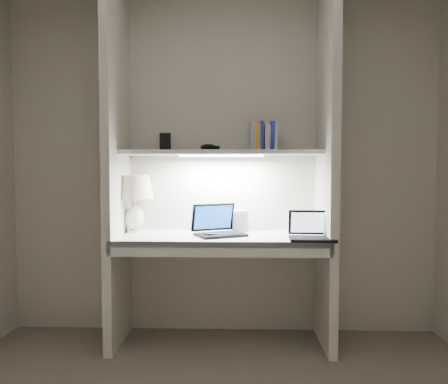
{
  "coord_description": "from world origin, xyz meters",
  "views": [
    {
      "loc": [
        0.11,
        -1.8,
        1.23
      ],
      "look_at": [
        0.03,
        1.05,
        1.08
      ],
      "focal_mm": 35.0,
      "sensor_mm": 36.0,
      "label": 1
    }
  ],
  "objects_px": {
    "laptop_netbook": "(312,233)",
    "book_row": "(264,137)",
    "table_lamp": "(134,194)",
    "laptop_main": "(218,228)",
    "speaker": "(240,221)"
  },
  "relations": [
    {
      "from": "laptop_netbook",
      "to": "book_row",
      "type": "distance_m",
      "value": 0.78
    },
    {
      "from": "laptop_netbook",
      "to": "book_row",
      "type": "xyz_separation_m",
      "value": [
        -0.3,
        0.31,
        0.65
      ]
    },
    {
      "from": "laptop_netbook",
      "to": "book_row",
      "type": "relative_size",
      "value": 1.46
    },
    {
      "from": "table_lamp",
      "to": "laptop_main",
      "type": "relative_size",
      "value": 1.03
    },
    {
      "from": "laptop_main",
      "to": "speaker",
      "type": "distance_m",
      "value": 0.23
    },
    {
      "from": "laptop_netbook",
      "to": "book_row",
      "type": "height_order",
      "value": "book_row"
    },
    {
      "from": "speaker",
      "to": "laptop_main",
      "type": "bearing_deg",
      "value": -144.12
    },
    {
      "from": "speaker",
      "to": "book_row",
      "type": "relative_size",
      "value": 0.75
    },
    {
      "from": "laptop_main",
      "to": "book_row",
      "type": "xyz_separation_m",
      "value": [
        0.33,
        0.14,
        0.64
      ]
    },
    {
      "from": "table_lamp",
      "to": "speaker",
      "type": "distance_m",
      "value": 0.8
    },
    {
      "from": "table_lamp",
      "to": "laptop_main",
      "type": "height_order",
      "value": "table_lamp"
    },
    {
      "from": "laptop_main",
      "to": "speaker",
      "type": "relative_size",
      "value": 2.58
    },
    {
      "from": "laptop_netbook",
      "to": "speaker",
      "type": "relative_size",
      "value": 1.94
    },
    {
      "from": "laptop_netbook",
      "to": "speaker",
      "type": "bearing_deg",
      "value": 148.09
    },
    {
      "from": "table_lamp",
      "to": "laptop_main",
      "type": "xyz_separation_m",
      "value": [
        0.62,
        -0.11,
        -0.23
      ]
    }
  ]
}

